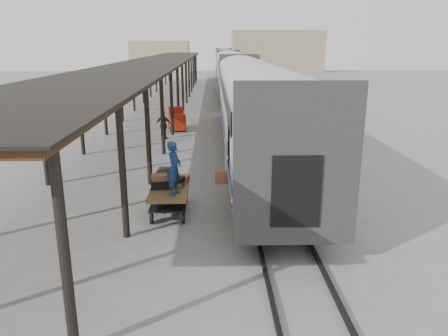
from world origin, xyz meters
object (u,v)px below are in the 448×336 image
at_px(luggage_tug, 177,120).
at_px(pedestrian, 164,125).
at_px(porter, 174,169).
at_px(baggage_cart, 170,194).

bearing_deg(luggage_tug, pedestrian, -111.78).
bearing_deg(porter, baggage_cart, 35.86).
bearing_deg(baggage_cart, porter, -69.78).
bearing_deg(pedestrian, luggage_tug, -86.17).
distance_m(luggage_tug, pedestrian, 2.87).
bearing_deg(pedestrian, porter, 112.61).
xyz_separation_m(baggage_cart, pedestrian, (-1.47, 11.74, 0.19)).
bearing_deg(luggage_tug, porter, -96.46).
distance_m(baggage_cart, luggage_tug, 14.58).
xyz_separation_m(baggage_cart, luggage_tug, (-0.93, 14.55, 0.02)).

